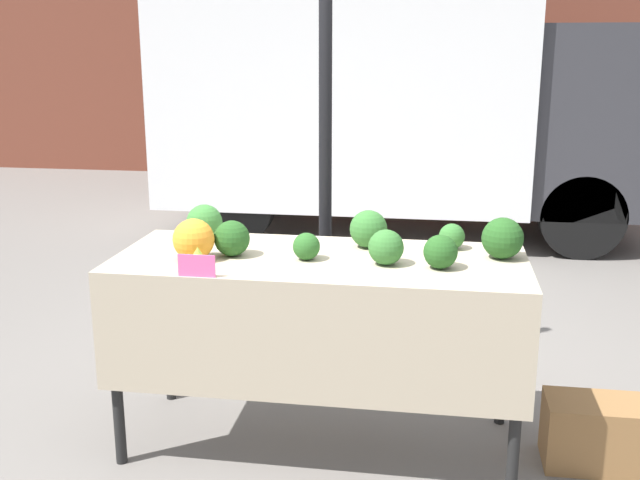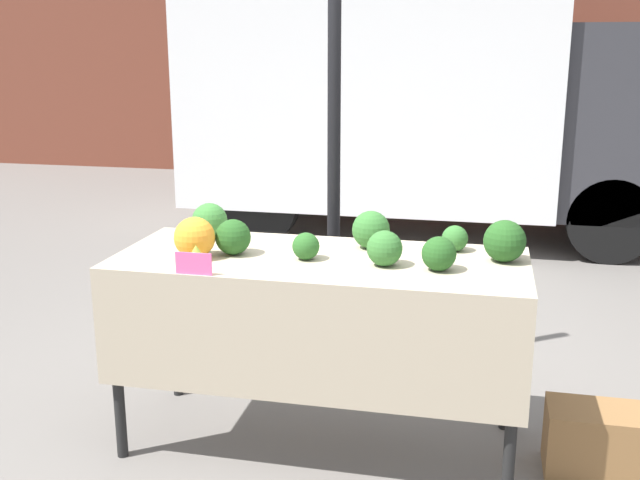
% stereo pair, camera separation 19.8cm
% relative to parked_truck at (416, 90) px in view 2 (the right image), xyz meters
% --- Properties ---
extents(ground_plane, '(40.00, 40.00, 0.00)m').
position_rel_parked_truck_xyz_m(ground_plane, '(-0.00, -4.34, -1.43)').
color(ground_plane, slate).
extents(tent_pole, '(0.07, 0.07, 2.56)m').
position_rel_parked_truck_xyz_m(tent_pole, '(-0.09, -3.59, -0.15)').
color(tent_pole, black).
rests_on(tent_pole, ground_plane).
extents(parked_truck, '(4.67, 1.86, 2.69)m').
position_rel_parked_truck_xyz_m(parked_truck, '(0.00, 0.00, 0.00)').
color(parked_truck, white).
rests_on(parked_truck, ground_plane).
extents(market_table, '(1.85, 0.77, 0.92)m').
position_rel_parked_truck_xyz_m(market_table, '(-0.00, -4.40, -0.64)').
color(market_table, tan).
rests_on(market_table, ground_plane).
extents(orange_cauliflower, '(0.18, 0.18, 0.18)m').
position_rel_parked_truck_xyz_m(orange_cauliflower, '(-0.55, -4.46, -0.42)').
color(orange_cauliflower, orange).
rests_on(orange_cauliflower, market_table).
extents(romanesco_head, '(0.13, 0.13, 0.11)m').
position_rel_parked_truck_xyz_m(romanesco_head, '(-0.47, -4.63, -0.46)').
color(romanesco_head, '#93B238').
rests_on(romanesco_head, market_table).
extents(broccoli_head_0, '(0.18, 0.18, 0.18)m').
position_rel_parked_truck_xyz_m(broccoli_head_0, '(-0.61, -4.11, -0.42)').
color(broccoli_head_0, '#387533').
rests_on(broccoli_head_0, market_table).
extents(broccoli_head_1, '(0.12, 0.12, 0.12)m').
position_rel_parked_truck_xyz_m(broccoli_head_1, '(0.58, -4.10, -0.45)').
color(broccoli_head_1, '#336B2D').
rests_on(broccoli_head_1, market_table).
extents(broccoli_head_2, '(0.18, 0.18, 0.18)m').
position_rel_parked_truck_xyz_m(broccoli_head_2, '(0.20, -4.13, -0.42)').
color(broccoli_head_2, '#336B2D').
rests_on(broccoli_head_2, market_table).
extents(broccoli_head_3, '(0.19, 0.19, 0.19)m').
position_rel_parked_truck_xyz_m(broccoli_head_3, '(0.80, -4.23, -0.42)').
color(broccoli_head_3, '#23511E').
rests_on(broccoli_head_3, market_table).
extents(broccoli_head_4, '(0.15, 0.15, 0.15)m').
position_rel_parked_truck_xyz_m(broccoli_head_4, '(0.53, -4.43, -0.43)').
color(broccoli_head_4, '#23511E').
rests_on(broccoli_head_4, market_table).
extents(broccoli_head_5, '(0.16, 0.16, 0.16)m').
position_rel_parked_truck_xyz_m(broccoli_head_5, '(-0.40, -4.37, -0.43)').
color(broccoli_head_5, '#23511E').
rests_on(broccoli_head_5, market_table).
extents(broccoli_head_6, '(0.15, 0.15, 0.15)m').
position_rel_parked_truck_xyz_m(broccoli_head_6, '(0.30, -4.41, -0.43)').
color(broccoli_head_6, '#336B2D').
rests_on(broccoli_head_6, market_table).
extents(broccoli_head_7, '(0.12, 0.12, 0.12)m').
position_rel_parked_truck_xyz_m(broccoli_head_7, '(-0.05, -4.38, -0.45)').
color(broccoli_head_7, '#285B23').
rests_on(broccoli_head_7, market_table).
extents(price_sign, '(0.16, 0.01, 0.09)m').
position_rel_parked_truck_xyz_m(price_sign, '(-0.45, -4.71, -0.46)').
color(price_sign, '#F45B9E').
rests_on(price_sign, market_table).
extents(produce_crate, '(0.45, 0.27, 0.31)m').
position_rel_parked_truck_xyz_m(produce_crate, '(1.25, -4.34, -1.27)').
color(produce_crate, olive).
rests_on(produce_crate, ground_plane).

